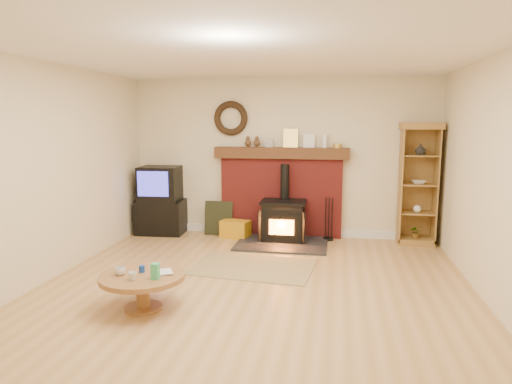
% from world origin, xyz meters
% --- Properties ---
extents(ground, '(5.50, 5.50, 0.00)m').
position_xyz_m(ground, '(0.00, 0.00, 0.00)').
color(ground, '#AE8348').
rests_on(ground, ground).
extents(room_shell, '(5.02, 5.52, 2.61)m').
position_xyz_m(room_shell, '(-0.02, 0.09, 1.72)').
color(room_shell, beige).
rests_on(room_shell, ground).
extents(chimney_breast, '(2.20, 0.22, 1.78)m').
position_xyz_m(chimney_breast, '(0.00, 2.67, 0.80)').
color(chimney_breast, maroon).
rests_on(chimney_breast, ground).
extents(wood_stove, '(1.40, 1.00, 1.22)m').
position_xyz_m(wood_stove, '(0.09, 2.27, 0.32)').
color(wood_stove, black).
rests_on(wood_stove, ground).
extents(area_rug, '(1.65, 1.21, 0.01)m').
position_xyz_m(area_rug, '(-0.15, 0.93, 0.01)').
color(area_rug, brown).
rests_on(area_rug, ground).
extents(tv_unit, '(0.81, 0.59, 1.15)m').
position_xyz_m(tv_unit, '(-2.03, 2.47, 0.55)').
color(tv_unit, black).
rests_on(tv_unit, ground).
extents(curio_cabinet, '(0.60, 0.44, 1.88)m').
position_xyz_m(curio_cabinet, '(2.14, 2.55, 0.94)').
color(curio_cabinet, olive).
rests_on(curio_cabinet, ground).
extents(firelog_box, '(0.51, 0.38, 0.28)m').
position_xyz_m(firelog_box, '(-0.72, 2.40, 0.14)').
color(firelog_box, yellow).
rests_on(firelog_box, ground).
extents(leaning_painting, '(0.48, 0.13, 0.57)m').
position_xyz_m(leaning_painting, '(-1.04, 2.55, 0.29)').
color(leaning_painting, black).
rests_on(leaning_painting, ground).
extents(fire_tools, '(0.16, 0.16, 0.70)m').
position_xyz_m(fire_tools, '(0.80, 2.50, 0.13)').
color(fire_tools, black).
rests_on(fire_tools, ground).
extents(coffee_table, '(0.87, 0.87, 0.53)m').
position_xyz_m(coffee_table, '(-1.02, -0.59, 0.30)').
color(coffee_table, brown).
rests_on(coffee_table, ground).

